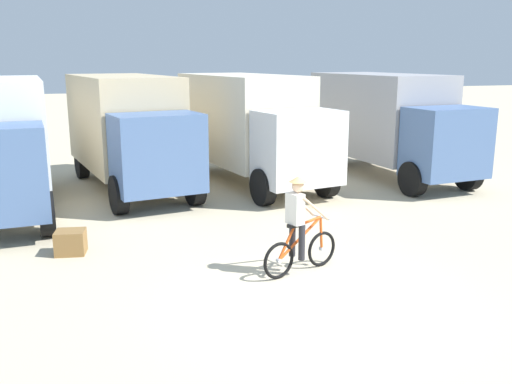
% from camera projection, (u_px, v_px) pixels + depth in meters
% --- Properties ---
extents(ground_plane, '(120.00, 120.00, 0.00)m').
position_uv_depth(ground_plane, '(315.00, 299.00, 9.27)').
color(ground_plane, beige).
extents(box_truck_tan_camper, '(3.25, 7.01, 3.35)m').
position_uv_depth(box_truck_tan_camper, '(128.00, 127.00, 16.75)').
color(box_truck_tan_camper, '#CCB78E').
rests_on(box_truck_tan_camper, ground).
extents(box_truck_cream_rv, '(3.30, 7.02, 3.35)m').
position_uv_depth(box_truck_cream_rv, '(251.00, 123.00, 17.61)').
color(box_truck_cream_rv, beige).
rests_on(box_truck_cream_rv, ground).
extents(box_truck_grey_hauler, '(2.80, 6.89, 3.35)m').
position_uv_depth(box_truck_grey_hauler, '(388.00, 120.00, 18.64)').
color(box_truck_grey_hauler, '#9E9EA3').
rests_on(box_truck_grey_hauler, ground).
extents(cyclist_orange_shirt, '(1.66, 0.70, 1.82)m').
position_uv_depth(cyclist_orange_shirt, '(299.00, 229.00, 10.23)').
color(cyclist_orange_shirt, black).
rests_on(cyclist_orange_shirt, ground).
extents(supply_crate, '(0.67, 0.61, 0.48)m').
position_uv_depth(supply_crate, '(71.00, 242.00, 11.39)').
color(supply_crate, olive).
rests_on(supply_crate, ground).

